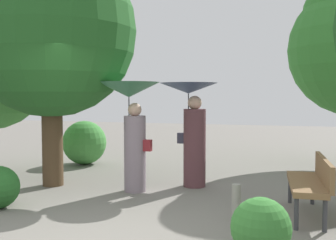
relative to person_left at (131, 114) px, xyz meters
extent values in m
cylinder|color=gray|center=(0.07, -0.01, -0.70)|extent=(0.39, 0.39, 1.35)
sphere|color=tan|center=(0.07, -0.01, 0.09)|extent=(0.24, 0.24, 0.24)
cylinder|color=#333338|center=(-0.05, 0.01, -0.09)|extent=(0.02, 0.02, 0.79)
cone|color=#33724C|center=(-0.05, 0.01, 0.44)|extent=(1.09, 1.09, 0.27)
cube|color=maroon|center=(0.32, -0.04, -0.54)|extent=(0.14, 0.10, 0.20)
cylinder|color=#563338|center=(0.99, 0.69, -0.64)|extent=(0.42, 0.42, 1.46)
sphere|color=tan|center=(0.99, 0.69, 0.20)|extent=(0.26, 0.26, 0.26)
cylinder|color=#333338|center=(0.87, 0.70, -0.02)|extent=(0.02, 0.02, 0.79)
cone|color=#38476B|center=(0.87, 0.70, 0.47)|extent=(1.09, 1.09, 0.20)
cube|color=#333342|center=(0.72, 0.72, -0.47)|extent=(0.14, 0.10, 0.20)
cylinder|color=#38383D|center=(2.72, -0.01, -1.15)|extent=(0.06, 0.06, 0.44)
cylinder|color=#38383D|center=(3.06, 0.01, -1.15)|extent=(0.06, 0.06, 0.44)
cylinder|color=#38383D|center=(2.80, -1.35, -1.15)|extent=(0.06, 0.06, 0.44)
cylinder|color=#38383D|center=(3.14, -1.32, -1.15)|extent=(0.06, 0.06, 0.44)
cube|color=olive|center=(2.93, -0.67, -0.91)|extent=(0.53, 1.52, 0.08)
cube|color=olive|center=(3.17, -0.65, -0.72)|extent=(0.15, 1.50, 0.35)
cylinder|color=#4C3823|center=(-1.61, -0.02, 0.57)|extent=(0.39, 0.39, 3.88)
sphere|color=#235B23|center=(-1.61, -0.02, 1.53)|extent=(3.22, 3.22, 3.22)
sphere|color=#428C3D|center=(-2.21, 2.28, -0.83)|extent=(1.09, 1.09, 1.09)
sphere|color=#387F33|center=(2.44, -2.37, -1.06)|extent=(0.64, 0.64, 0.64)
cylinder|color=gray|center=(2.04, -1.31, -1.11)|extent=(0.12, 0.12, 0.53)
camera|label=1|loc=(2.73, -6.60, 0.32)|focal=42.90mm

